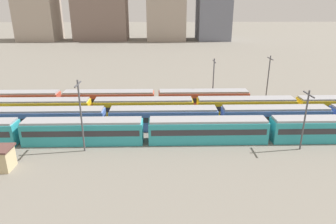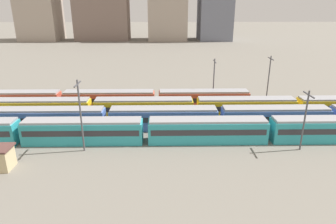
# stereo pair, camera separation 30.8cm
# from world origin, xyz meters

# --- Properties ---
(ground_plane) EXTENTS (600.00, 600.00, 0.00)m
(ground_plane) POSITION_xyz_m (0.00, 7.80, 0.00)
(ground_plane) COLOR slate
(train_track_0) EXTENTS (93.60, 3.06, 3.75)m
(train_track_0) POSITION_xyz_m (26.13, 0.00, 1.90)
(train_track_0) COLOR teal
(train_track_0) RESTS_ON ground_plane
(train_track_1) EXTENTS (112.50, 3.06, 3.75)m
(train_track_1) POSITION_xyz_m (47.79, 5.20, 1.90)
(train_track_1) COLOR #4C70BC
(train_track_1) RESTS_ON ground_plane
(train_track_2) EXTENTS (74.70, 3.06, 3.75)m
(train_track_2) POSITION_xyz_m (25.30, 10.40, 1.90)
(train_track_2) COLOR yellow
(train_track_2) RESTS_ON ground_plane
(train_track_3) EXTENTS (55.80, 3.06, 3.75)m
(train_track_3) POSITION_xyz_m (8.65, 15.60, 1.90)
(train_track_3) COLOR #BC4C38
(train_track_3) RESTS_ON ground_plane
(catenary_pole_0) EXTENTS (0.24, 3.20, 10.55)m
(catenary_pole_0) POSITION_xyz_m (7.92, -2.77, 5.83)
(catenary_pole_0) COLOR #4C4C51
(catenary_pole_0) RESTS_ON ground_plane
(catenary_pole_1) EXTENTS (0.24, 3.20, 9.54)m
(catenary_pole_1) POSITION_xyz_m (29.97, 18.78, 5.31)
(catenary_pole_1) COLOR #4C4C51
(catenary_pole_1) RESTS_ON ground_plane
(catenary_pole_2) EXTENTS (0.24, 3.20, 8.96)m
(catenary_pole_2) POSITION_xyz_m (39.33, -3.02, 5.01)
(catenary_pole_2) COLOR #4C4C51
(catenary_pole_2) RESTS_ON ground_plane
(catenary_pole_3) EXTENTS (0.24, 3.20, 10.07)m
(catenary_pole_3) POSITION_xyz_m (41.44, 18.80, 5.58)
(catenary_pole_3) COLOR #4C4C51
(catenary_pole_3) RESTS_ON ground_plane
(distant_building_0) EXTENTS (21.14, 19.71, 41.16)m
(distant_building_0) POSITION_xyz_m (-49.43, 136.23, 20.58)
(distant_building_0) COLOR #A89989
(distant_building_0) RESTS_ON ground_plane
(distant_building_2) EXTENTS (21.44, 20.17, 43.24)m
(distant_building_2) POSITION_xyz_m (22.32, 136.23, 21.62)
(distant_building_2) COLOR #A89989
(distant_building_2) RESTS_ON ground_plane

